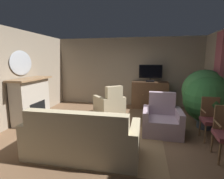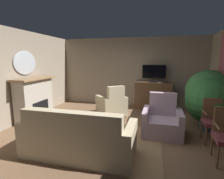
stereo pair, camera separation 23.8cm
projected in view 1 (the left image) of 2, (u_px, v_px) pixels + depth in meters
ground_plane at (112, 137)px, 4.08m from camera, size 6.18×6.67×0.04m
wall_back at (127, 72)px, 6.84m from camera, size 6.18×0.10×2.64m
wall_left at (3, 79)px, 4.39m from camera, size 0.10×6.67×2.64m
curtain_panel_far at (218, 72)px, 4.86m from camera, size 0.10×0.44×2.22m
rug_central at (107, 142)px, 3.78m from camera, size 2.42×2.08×0.01m
fireplace at (32, 101)px, 5.04m from camera, size 0.87×1.45×1.28m
wall_mirror_oval at (21, 63)px, 4.90m from camera, size 0.06×0.89×0.70m
tv_cabinet at (149, 95)px, 6.47m from camera, size 1.32×0.55×0.99m
television at (150, 73)px, 6.28m from camera, size 0.83×0.20×0.63m
coffee_table at (104, 120)px, 4.18m from camera, size 1.05×0.59×0.41m
tv_remote at (107, 118)px, 4.16m from camera, size 0.16×0.15×0.02m
sofa_floral at (82, 140)px, 3.17m from camera, size 2.09×0.86×0.95m
armchair_near_window at (162, 121)px, 4.25m from camera, size 0.92×0.84×0.98m
armchair_by_fireplace at (110, 105)px, 5.72m from camera, size 1.16×1.16×0.98m
side_chair_mid_row at (211, 117)px, 3.87m from camera, size 0.43×0.43×0.96m
potted_plant_leafy_by_curtain at (204, 91)px, 5.08m from camera, size 1.24×1.24×1.52m
potted_plant_small_fern_corner at (207, 100)px, 4.48m from camera, size 1.19×1.19×1.37m
cat at (68, 125)px, 4.54m from camera, size 0.62×0.46×0.21m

